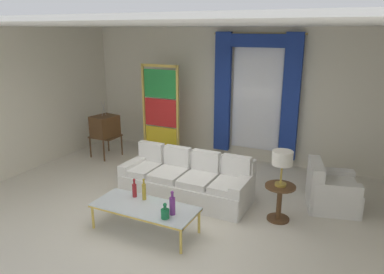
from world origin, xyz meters
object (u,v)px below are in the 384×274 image
object	(u,v)px
round_side_table	(279,199)
bottle_blue_decanter	(144,191)
bottle_amber_squat	(172,205)
table_lamp_brass	(282,160)
bottle_crystal_tall	(134,190)
coffee_table	(145,208)
armchair_white	(329,192)
couch_white_long	(187,180)
vintage_tv	(105,127)
stained_glass_divider	(161,114)
peacock_figurine	(167,156)
bottle_ruby_flask	(165,213)

from	to	relation	value
round_side_table	bottle_blue_decanter	bearing A→B (deg)	-151.17
bottle_amber_squat	round_side_table	size ratio (longest dim) A/B	0.61
table_lamp_brass	bottle_crystal_tall	bearing A→B (deg)	-153.74
coffee_table	armchair_white	xyz separation A→B (m)	(2.41, 2.01, -0.09)
armchair_white	couch_white_long	bearing A→B (deg)	-164.43
round_side_table	bottle_crystal_tall	bearing A→B (deg)	-153.74
couch_white_long	round_side_table	distance (m)	1.71
table_lamp_brass	vintage_tv	bearing A→B (deg)	164.26
stained_glass_divider	round_side_table	size ratio (longest dim) A/B	3.70
stained_glass_divider	peacock_figurine	size ratio (longest dim) A/B	3.67
stained_glass_divider	peacock_figurine	xyz separation A→B (m)	(0.36, -0.37, -0.84)
bottle_amber_squat	couch_white_long	bearing A→B (deg)	108.11
stained_glass_divider	table_lamp_brass	bearing A→B (deg)	-28.52
coffee_table	bottle_ruby_flask	size ratio (longest dim) A/B	6.86
bottle_crystal_tall	bottle_blue_decanter	bearing A→B (deg)	-4.41
bottle_blue_decanter	bottle_ruby_flask	bearing A→B (deg)	-31.97
couch_white_long	bottle_blue_decanter	size ratio (longest dim) A/B	6.70
bottle_blue_decanter	bottle_crystal_tall	xyz separation A→B (m)	(-0.19, 0.01, -0.02)
bottle_blue_decanter	bottle_ruby_flask	xyz separation A→B (m)	(0.58, -0.36, -0.06)
bottle_crystal_tall	bottle_ruby_flask	size ratio (longest dim) A/B	1.33
round_side_table	armchair_white	bearing A→B (deg)	49.99
bottle_crystal_tall	armchair_white	size ratio (longest dim) A/B	0.31
couch_white_long	table_lamp_brass	size ratio (longest dim) A/B	4.12
coffee_table	bottle_blue_decanter	world-z (taller)	bottle_blue_decanter
bottle_blue_decanter	bottle_ruby_flask	size ratio (longest dim) A/B	1.50
vintage_tv	armchair_white	xyz separation A→B (m)	(5.12, -0.45, -0.44)
bottle_ruby_flask	armchair_white	size ratio (longest dim) A/B	0.24
vintage_tv	round_side_table	size ratio (longest dim) A/B	2.26
couch_white_long	bottle_ruby_flask	distance (m)	1.60
bottle_crystal_tall	stained_glass_divider	bearing A→B (deg)	112.45
couch_white_long	stained_glass_divider	bearing A→B (deg)	133.05
vintage_tv	round_side_table	bearing A→B (deg)	-15.74
stained_glass_divider	table_lamp_brass	world-z (taller)	stained_glass_divider
armchair_white	stained_glass_divider	distance (m)	4.05
armchair_white	round_side_table	bearing A→B (deg)	-130.01
round_side_table	table_lamp_brass	bearing A→B (deg)	0.00
armchair_white	bottle_crystal_tall	bearing A→B (deg)	-146.36
bottle_crystal_tall	armchair_white	world-z (taller)	armchair_white
bottle_ruby_flask	bottle_amber_squat	bearing A→B (deg)	74.83
bottle_amber_squat	bottle_blue_decanter	bearing A→B (deg)	160.38
vintage_tv	stained_glass_divider	size ratio (longest dim) A/B	0.61
coffee_table	vintage_tv	xyz separation A→B (m)	(-2.71, 2.46, 0.35)
bottle_blue_decanter	bottle_crystal_tall	size ratio (longest dim) A/B	1.13
peacock_figurine	stained_glass_divider	bearing A→B (deg)	133.52
vintage_tv	peacock_figurine	world-z (taller)	vintage_tv
coffee_table	stained_glass_divider	distance (m)	3.35
bottle_amber_squat	armchair_white	world-z (taller)	armchair_white
stained_glass_divider	round_side_table	world-z (taller)	stained_glass_divider
armchair_white	round_side_table	distance (m)	1.05
bottle_blue_decanter	armchair_white	distance (m)	3.14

